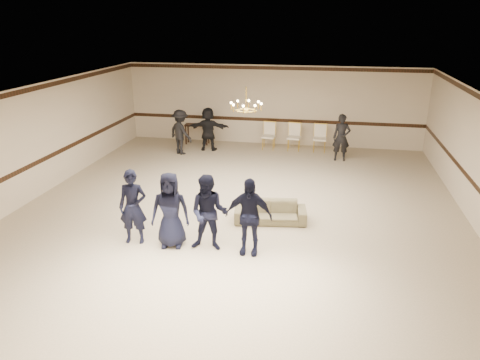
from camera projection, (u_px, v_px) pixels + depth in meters
The scene contains 16 objects.
room at pixel (239, 153), 12.03m from camera, with size 12.01×14.01×3.21m.
chair_rail at pixel (272, 120), 18.68m from camera, with size 12.00×0.02×0.14m, color black.
crown_molding at pixel (273, 68), 17.97m from camera, with size 12.00×0.02×0.14m, color black.
chandelier at pixel (246, 99), 12.52m from camera, with size 0.94×0.94×0.89m, color gold, non-canonical shape.
boy_a at pixel (133, 207), 10.46m from camera, with size 0.64×0.42×1.77m, color black.
boy_b at pixel (170, 210), 10.30m from camera, with size 0.86×0.56×1.77m, color black.
boy_c at pixel (209, 213), 10.14m from camera, with size 0.86×0.67×1.77m, color black.
boy_d at pixel (249, 216), 9.98m from camera, with size 1.04×0.43×1.77m, color black.
settee at pixel (270, 212), 11.73m from camera, with size 1.83×0.72×0.53m, color #6D6549.
adult_left at pixel (181, 132), 17.34m from camera, with size 1.10×0.63×1.71m, color black.
adult_mid at pixel (208, 129), 17.82m from camera, with size 1.59×0.50×1.71m, color black.
adult_right at pixel (341, 138), 16.54m from camera, with size 0.62×0.41×1.71m, color black.
banquet_chair_left at pixel (269, 136), 18.09m from camera, with size 0.51×0.51×1.05m, color #F5EACE, non-canonical shape.
banquet_chair_mid at pixel (294, 137), 17.91m from camera, with size 0.51×0.51×1.05m, color #F5EACE, non-canonical shape.
banquet_chair_right at pixel (320, 139), 17.73m from camera, with size 0.51×0.51×1.05m, color #F5EACE, non-canonical shape.
console_table at pixel (197, 134), 18.85m from camera, with size 0.99×0.42×0.83m, color black.
Camera 1 is at (2.23, -11.33, 5.02)m, focal length 34.15 mm.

